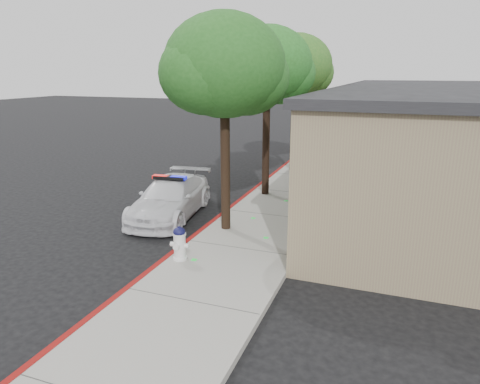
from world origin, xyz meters
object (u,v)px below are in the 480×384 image
street_tree_mid (268,69)px  street_tree_far (297,68)px  street_tree_near (225,71)px  police_car (170,198)px  fire_hydrant (180,243)px  clapboard_building (431,139)px

street_tree_mid → street_tree_far: bearing=89.4°
street_tree_near → street_tree_far: street_tree_far is taller
police_car → fire_hydrant: bearing=-64.9°
fire_hydrant → street_tree_mid: street_tree_mid is taller
street_tree_far → street_tree_near: bearing=-90.3°
police_car → fire_hydrant: police_car is taller
clapboard_building → fire_hydrant: (-6.23, -10.22, -1.53)m
fire_hydrant → street_tree_far: 11.95m
street_tree_mid → clapboard_building: bearing=30.6°
police_car → street_tree_far: size_ratio=0.74×
fire_hydrant → street_tree_near: size_ratio=0.14×
clapboard_building → street_tree_mid: bearing=-149.4°
fire_hydrant → street_tree_near: bearing=80.6°
police_car → fire_hydrant: size_ratio=5.29×
street_tree_far → fire_hydrant: bearing=-91.5°
police_car → street_tree_mid: 5.89m
clapboard_building → street_tree_far: (-5.94, 0.91, 2.79)m
clapboard_building → police_car: bearing=-140.4°
clapboard_building → street_tree_far: street_tree_far is taller
clapboard_building → street_tree_mid: size_ratio=3.33×
clapboard_building → street_tree_near: street_tree_near is taller
clapboard_building → street_tree_mid: street_tree_mid is taller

